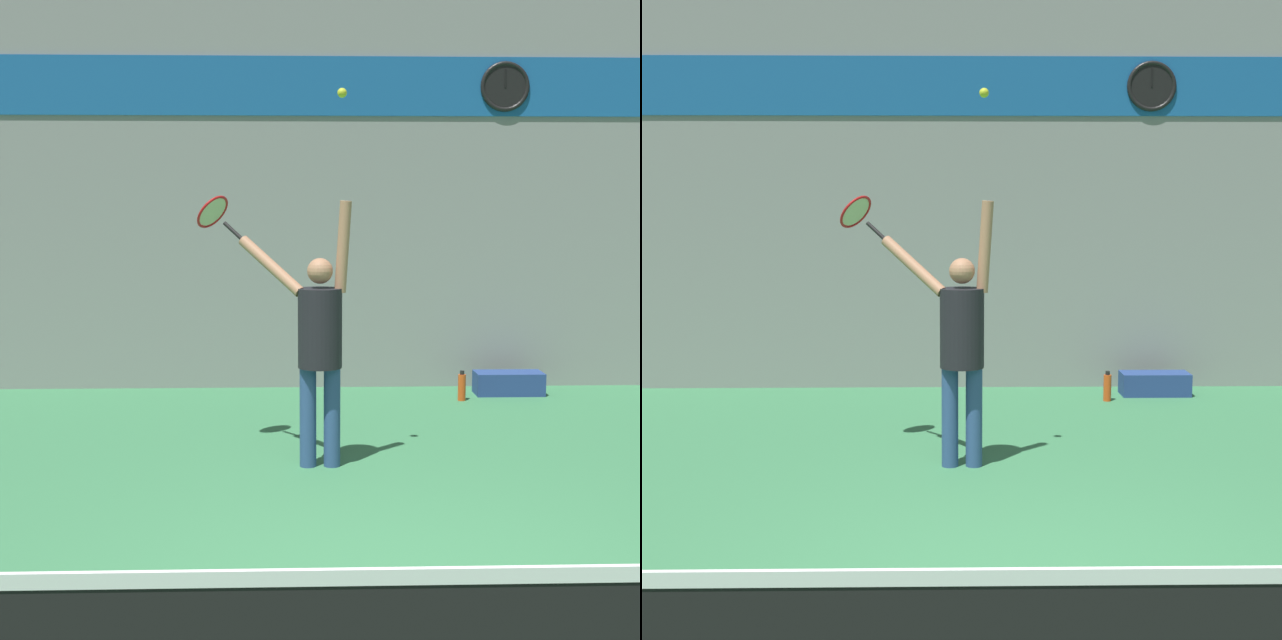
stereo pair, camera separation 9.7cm
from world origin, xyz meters
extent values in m
plane|color=#387A4C|center=(0.00, 0.00, 0.00)|extent=(18.00, 18.00, 0.00)
cube|color=gray|center=(0.00, 5.65, 2.50)|extent=(18.00, 0.10, 5.00)
cube|color=#195B9E|center=(0.00, 5.59, 3.32)|extent=(7.85, 0.02, 0.63)
cylinder|color=black|center=(1.75, 5.57, 3.32)|extent=(0.49, 0.02, 0.49)
torus|color=black|center=(1.75, 5.57, 3.32)|extent=(0.54, 0.05, 0.54)
cube|color=black|center=(1.75, 5.56, 3.41)|extent=(0.02, 0.01, 0.20)
cube|color=white|center=(0.00, -1.75, 0.93)|extent=(6.00, 0.02, 0.05)
cylinder|color=#2D4C7F|center=(-0.45, 2.52, 0.39)|extent=(0.13, 0.13, 0.79)
cylinder|color=#2D4C7F|center=(-0.27, 2.52, 0.39)|extent=(0.13, 0.13, 0.79)
cylinder|color=black|center=(-0.36, 2.52, 1.10)|extent=(0.34, 0.34, 0.62)
sphere|color=tan|center=(-0.36, 2.52, 1.54)|extent=(0.20, 0.20, 0.20)
cylinder|color=tan|center=(-0.19, 2.51, 1.72)|extent=(0.17, 0.16, 0.70)
cylinder|color=tan|center=(-0.74, 2.71, 1.57)|extent=(0.55, 0.47, 0.46)
cylinder|color=black|center=(-1.04, 2.94, 1.83)|extent=(0.19, 0.14, 0.16)
torus|color=red|center=(-1.22, 3.06, 1.98)|extent=(0.35, 0.38, 0.27)
cylinder|color=beige|center=(-1.22, 3.06, 1.98)|extent=(0.29, 0.32, 0.23)
sphere|color=#CCDB2D|center=(-0.20, 2.49, 2.87)|extent=(0.07, 0.07, 0.07)
cylinder|color=#D84C19|center=(1.21, 4.86, 0.14)|extent=(0.08, 0.08, 0.28)
cylinder|color=black|center=(1.21, 4.86, 0.30)|extent=(0.04, 0.04, 0.04)
cube|color=navy|center=(1.78, 5.16, 0.12)|extent=(0.73, 0.33, 0.24)
camera|label=1|loc=(-0.58, -4.28, 2.03)|focal=50.00mm
camera|label=2|loc=(-0.48, -4.28, 2.03)|focal=50.00mm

